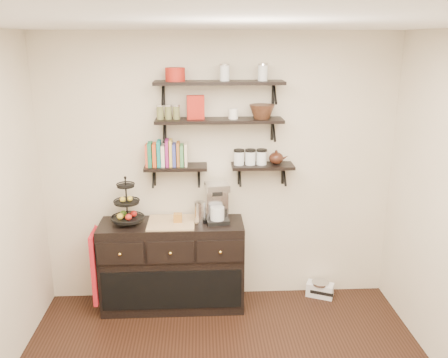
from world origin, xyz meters
TOP-DOWN VIEW (x-y plane):
  - ceiling at (0.00, 0.00)m, footprint 3.50×3.50m
  - back_wall at (0.00, 1.75)m, footprint 3.50×0.02m
  - shelf_top at (0.00, 1.62)m, footprint 1.20×0.27m
  - shelf_mid at (0.00, 1.62)m, footprint 1.20×0.27m
  - shelf_low_left at (-0.42, 1.63)m, footprint 0.60×0.25m
  - shelf_low_right at (0.42, 1.63)m, footprint 0.60×0.25m
  - cookbooks at (-0.49, 1.63)m, footprint 0.40×0.15m
  - glass_canisters at (0.30, 1.63)m, footprint 0.32×0.10m
  - sideboard at (-0.47, 1.51)m, footprint 1.40×0.50m
  - fruit_stand at (-0.89, 1.52)m, footprint 0.31×0.31m
  - candle at (-0.41, 1.51)m, footprint 0.08×0.08m
  - coffee_maker at (-0.03, 1.54)m, footprint 0.24×0.24m
  - thermal_carafe at (-0.19, 1.49)m, footprint 0.11×0.11m
  - apron at (-1.20, 1.41)m, footprint 0.04×0.31m
  - radio at (1.06, 1.62)m, footprint 0.31×0.25m
  - recipe_box at (-0.22, 1.61)m, footprint 0.17×0.08m
  - walnut_bowl at (0.40, 1.61)m, footprint 0.24×0.24m
  - ramekins at (0.13, 1.61)m, footprint 0.09×0.09m
  - teapot at (0.55, 1.63)m, footprint 0.21×0.18m
  - red_pot at (-0.40, 1.61)m, footprint 0.18×0.18m

SIDE VIEW (x-z plane):
  - radio at x=1.06m, z-range 0.00..0.16m
  - sideboard at x=-0.47m, z-range -0.01..0.91m
  - apron at x=-1.20m, z-range 0.15..0.87m
  - candle at x=-0.41m, z-range 0.92..1.00m
  - thermal_carafe at x=-0.19m, z-range 0.90..1.12m
  - fruit_stand at x=-0.89m, z-range 0.83..1.29m
  - coffee_maker at x=-0.03m, z-range 0.89..1.29m
  - back_wall at x=0.00m, z-range 0.00..2.70m
  - shelf_low_left at x=-0.42m, z-range 1.31..1.54m
  - shelf_low_right at x=0.42m, z-range 1.31..1.54m
  - glass_canisters at x=0.30m, z-range 1.45..1.58m
  - teapot at x=0.55m, z-range 1.45..1.59m
  - cookbooks at x=-0.49m, z-range 1.44..1.70m
  - shelf_mid at x=0.00m, z-range 1.77..2.00m
  - ramekins at x=0.13m, z-range 1.90..2.00m
  - walnut_bowl at x=0.40m, z-range 1.90..2.03m
  - recipe_box at x=-0.22m, z-range 1.90..2.12m
  - shelf_top at x=0.00m, z-range 2.12..2.35m
  - red_pot at x=-0.40m, z-range 2.25..2.37m
  - ceiling at x=0.00m, z-range 2.69..2.71m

